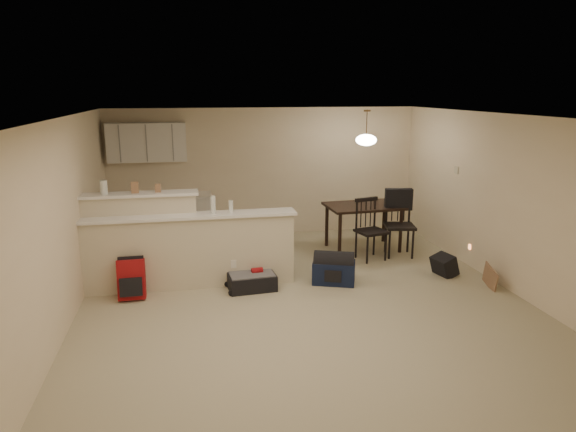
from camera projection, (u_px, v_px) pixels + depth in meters
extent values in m
plane|color=#B5AB8B|center=(305.00, 302.00, 7.03)|extent=(7.00, 7.00, 0.00)
plane|color=white|center=(307.00, 117.00, 6.43)|extent=(7.00, 7.00, 0.00)
cube|color=beige|center=(265.00, 172.00, 10.06)|extent=(6.00, 0.02, 2.50)
cube|color=beige|center=(425.00, 335.00, 3.39)|extent=(6.00, 0.02, 2.50)
cube|color=beige|center=(63.00, 225.00, 6.16)|extent=(0.02, 7.00, 2.50)
cube|color=beige|center=(511.00, 204.00, 7.29)|extent=(0.02, 7.00, 2.50)
cube|color=beige|center=(191.00, 252.00, 7.48)|extent=(3.00, 0.28, 1.05)
cube|color=white|center=(190.00, 216.00, 7.35)|extent=(3.08, 0.38, 0.04)
cube|color=beige|center=(142.00, 241.00, 7.52)|extent=(1.60, 0.24, 1.35)
cube|color=white|center=(139.00, 194.00, 7.35)|extent=(1.68, 0.34, 0.04)
cube|color=white|center=(147.00, 142.00, 9.32)|extent=(1.40, 0.34, 0.70)
cube|color=white|center=(163.00, 221.00, 9.58)|extent=(1.80, 0.60, 0.90)
cube|color=beige|center=(456.00, 170.00, 8.70)|extent=(0.02, 0.12, 0.12)
cylinder|color=silver|center=(104.00, 187.00, 7.23)|extent=(0.10, 0.10, 0.20)
cube|color=#956D4D|center=(135.00, 188.00, 7.32)|extent=(0.10, 0.07, 0.16)
cube|color=#956D4D|center=(158.00, 188.00, 7.38)|extent=(0.08, 0.06, 0.12)
cylinder|color=silver|center=(213.00, 205.00, 7.37)|extent=(0.07, 0.07, 0.26)
cylinder|color=silver|center=(231.00, 207.00, 7.43)|extent=(0.06, 0.06, 0.18)
cube|color=black|center=(364.00, 206.00, 9.18)|extent=(1.36, 0.95, 0.04)
cylinder|color=black|center=(340.00, 236.00, 8.81)|extent=(0.06, 0.06, 0.78)
cylinder|color=black|center=(401.00, 231.00, 9.09)|extent=(0.06, 0.06, 0.78)
cylinder|color=black|center=(327.00, 225.00, 9.47)|extent=(0.06, 0.06, 0.78)
cylinder|color=black|center=(384.00, 222.00, 9.75)|extent=(0.06, 0.06, 0.78)
cylinder|color=brown|center=(367.00, 124.00, 8.84)|extent=(0.02, 0.02, 0.50)
cylinder|color=brown|center=(367.00, 111.00, 8.78)|extent=(0.12, 0.12, 0.03)
ellipsoid|color=white|center=(366.00, 140.00, 8.90)|extent=(0.36, 0.36, 0.20)
cube|color=black|center=(252.00, 282.00, 7.46)|extent=(0.71, 0.49, 0.23)
cube|color=maroon|center=(132.00, 279.00, 7.10)|extent=(0.37, 0.24, 0.55)
cube|color=#111A36|center=(334.00, 272.00, 7.68)|extent=(0.70, 0.53, 0.34)
cube|color=black|center=(444.00, 266.00, 8.02)|extent=(0.32, 0.40, 0.31)
cube|color=#956D4D|center=(490.00, 278.00, 7.50)|extent=(0.07, 0.41, 0.32)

